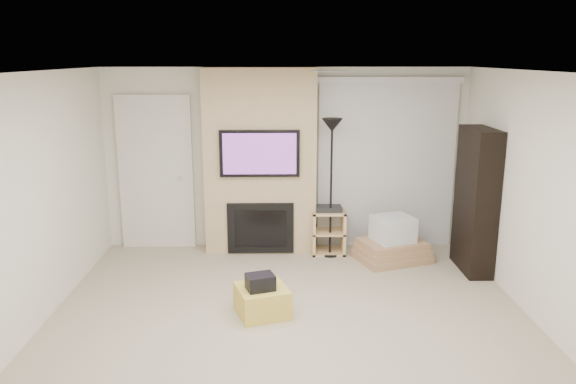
{
  "coord_description": "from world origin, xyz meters",
  "views": [
    {
      "loc": [
        -0.12,
        -4.94,
        2.64
      ],
      "look_at": [
        0.0,
        1.2,
        1.15
      ],
      "focal_mm": 35.0,
      "sensor_mm": 36.0,
      "label": 1
    }
  ],
  "objects_px": {
    "floor_lamp": "(332,149)",
    "box_stack": "(392,244)",
    "bookshelf": "(476,201)",
    "av_stand": "(328,229)",
    "ottoman": "(262,301)"
  },
  "relations": [
    {
      "from": "av_stand",
      "to": "box_stack",
      "type": "bearing_deg",
      "value": -20.35
    },
    {
      "from": "ottoman",
      "to": "bookshelf",
      "type": "height_order",
      "value": "bookshelf"
    },
    {
      "from": "floor_lamp",
      "to": "av_stand",
      "type": "height_order",
      "value": "floor_lamp"
    },
    {
      "from": "floor_lamp",
      "to": "box_stack",
      "type": "relative_size",
      "value": 1.75
    },
    {
      "from": "floor_lamp",
      "to": "bookshelf",
      "type": "bearing_deg",
      "value": -18.07
    },
    {
      "from": "ottoman",
      "to": "av_stand",
      "type": "distance_m",
      "value": 2.08
    },
    {
      "from": "av_stand",
      "to": "ottoman",
      "type": "bearing_deg",
      "value": -114.53
    },
    {
      "from": "av_stand",
      "to": "box_stack",
      "type": "xyz_separation_m",
      "value": [
        0.82,
        -0.31,
        -0.12
      ]
    },
    {
      "from": "floor_lamp",
      "to": "box_stack",
      "type": "bearing_deg",
      "value": -15.61
    },
    {
      "from": "floor_lamp",
      "to": "box_stack",
      "type": "xyz_separation_m",
      "value": [
        0.8,
        -0.22,
        -1.24
      ]
    },
    {
      "from": "av_stand",
      "to": "box_stack",
      "type": "relative_size",
      "value": 0.62
    },
    {
      "from": "box_stack",
      "to": "bookshelf",
      "type": "relative_size",
      "value": 0.59
    },
    {
      "from": "ottoman",
      "to": "box_stack",
      "type": "height_order",
      "value": "box_stack"
    },
    {
      "from": "floor_lamp",
      "to": "av_stand",
      "type": "xyz_separation_m",
      "value": [
        -0.02,
        0.08,
        -1.12
      ]
    },
    {
      "from": "bookshelf",
      "to": "box_stack",
      "type": "bearing_deg",
      "value": 159.88
    }
  ]
}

